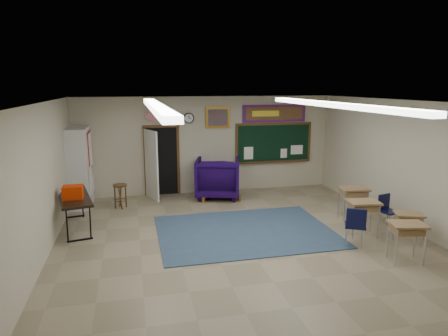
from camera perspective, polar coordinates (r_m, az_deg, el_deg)
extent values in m
plane|color=gray|center=(8.63, 3.26, -10.99)|extent=(9.00, 9.00, 0.00)
cube|color=#B1A98F|center=(12.48, -2.50, 3.30)|extent=(8.00, 0.04, 3.00)
cube|color=#B1A98F|center=(4.29, 21.27, -14.54)|extent=(8.00, 0.04, 3.00)
cube|color=#B1A98F|center=(8.03, -25.17, -2.60)|extent=(0.04, 9.00, 3.00)
cube|color=#B1A98F|center=(10.05, 25.82, 0.05)|extent=(0.04, 9.00, 3.00)
cube|color=#BBBBB6|center=(7.97, 3.51, 9.32)|extent=(8.00, 9.00, 0.04)
cube|color=#30465C|center=(9.40, 3.05, -8.99)|extent=(4.00, 3.00, 0.02)
cube|color=black|center=(12.36, -8.86, 0.98)|extent=(0.95, 0.04, 2.10)
cube|color=silver|center=(11.91, -10.35, 0.42)|extent=(0.35, 0.86, 2.05)
cube|color=#513217|center=(13.03, 7.10, 3.59)|extent=(2.55, 0.05, 1.30)
cube|color=black|center=(13.02, 7.12, 3.58)|extent=(2.40, 0.03, 1.15)
cube|color=#513217|center=(13.07, 7.12, 0.95)|extent=(2.40, 0.12, 0.04)
cube|color=#A10D17|center=(12.93, 7.20, 7.76)|extent=(2.10, 0.04, 0.55)
cube|color=brown|center=(12.92, 7.22, 7.75)|extent=(1.90, 0.03, 0.40)
cube|color=#A4711F|center=(12.42, -0.91, 7.22)|extent=(0.75, 0.05, 0.65)
cube|color=#A51466|center=(12.40, -0.89, 7.22)|extent=(0.62, 0.03, 0.52)
cylinder|color=black|center=(12.26, -5.05, 7.12)|extent=(0.32, 0.05, 0.32)
cylinder|color=white|center=(12.24, -5.04, 7.11)|extent=(0.26, 0.02, 0.26)
cube|color=silver|center=(11.78, -19.93, 0.12)|extent=(0.55, 1.25, 2.20)
imported|color=black|center=(12.01, -0.89, -1.41)|extent=(1.58, 1.61, 1.20)
cube|color=#9C7C48|center=(9.43, 19.33, -4.61)|extent=(0.75, 0.61, 0.05)
cube|color=brown|center=(9.46, 19.29, -5.26)|extent=(0.65, 0.52, 0.14)
cube|color=#9C7C48|center=(10.48, 18.06, -2.83)|extent=(0.75, 0.61, 0.05)
cube|color=brown|center=(10.51, 18.02, -3.43)|extent=(0.65, 0.51, 0.14)
cube|color=#9C7C48|center=(8.39, 24.77, -7.33)|extent=(0.73, 0.61, 0.04)
cube|color=brown|center=(8.42, 24.71, -8.02)|extent=(0.63, 0.52, 0.13)
cube|color=#9C7C48|center=(9.35, 24.95, -5.98)|extent=(0.69, 0.61, 0.04)
cube|color=brown|center=(9.37, 24.90, -6.53)|extent=(0.59, 0.52, 0.11)
cube|color=black|center=(9.98, -20.63, -3.86)|extent=(1.03, 2.03, 0.05)
cube|color=#EF3104|center=(9.68, -20.78, -3.27)|extent=(0.43, 0.32, 0.30)
cylinder|color=#533619|center=(11.29, -14.66, -2.41)|extent=(0.38, 0.38, 0.04)
torus|color=#533619|center=(11.40, -14.55, -4.47)|extent=(0.31, 0.31, 0.02)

